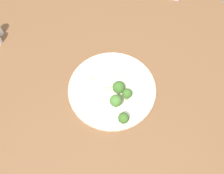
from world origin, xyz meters
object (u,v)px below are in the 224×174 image
object	(u,v)px
seared_scallop_front_small	(114,71)
broccoli_floret_near_rim	(116,101)
seared_scallop_on_noodles	(95,71)
broccoli_floret_small_sprig	(124,118)
dinner_plate	(112,89)
seared_scallop_large_seared	(96,79)
seared_scallop_right_edge	(106,78)
seared_scallop_half_hidden	(108,86)
broccoli_floret_split_head	(118,87)
broccoli_floret_front_edge	(127,94)

from	to	relation	value
seared_scallop_front_small	broccoli_floret_near_rim	distance (m)	0.13
seared_scallop_on_noodles	seared_scallop_front_small	bearing A→B (deg)	82.91
broccoli_floret_near_rim	broccoli_floret_small_sprig	bearing A→B (deg)	18.48
seared_scallop_on_noodles	broccoli_floret_near_rim	size ratio (longest dim) A/B	0.37
dinner_plate	seared_scallop_front_small	bearing A→B (deg)	165.02
seared_scallop_large_seared	broccoli_floret_near_rim	bearing A→B (deg)	27.49
seared_scallop_large_seared	broccoli_floret_near_rim	xyz separation A→B (m)	(0.10, 0.05, 0.03)
seared_scallop_large_seared	broccoli_floret_near_rim	distance (m)	0.12
seared_scallop_large_seared	seared_scallop_right_edge	xyz separation A→B (m)	(0.00, 0.03, -0.00)
seared_scallop_front_small	seared_scallop_half_hidden	bearing A→B (deg)	-27.61
seared_scallop_front_small	broccoli_floret_split_head	distance (m)	0.08
broccoli_floret_small_sprig	broccoli_floret_near_rim	size ratio (longest dim) A/B	0.79
seared_scallop_right_edge	broccoli_floret_front_edge	bearing A→B (deg)	37.78
seared_scallop_right_edge	dinner_plate	bearing A→B (deg)	24.97
seared_scallop_right_edge	broccoli_floret_small_sprig	world-z (taller)	broccoli_floret_small_sprig
seared_scallop_on_noodles	seared_scallop_front_small	world-z (taller)	same
broccoli_floret_small_sprig	broccoli_floret_split_head	size ratio (longest dim) A/B	0.83
seared_scallop_half_hidden	seared_scallop_on_noodles	bearing A→B (deg)	-151.24
broccoli_floret_small_sprig	seared_scallop_half_hidden	bearing A→B (deg)	-164.40
dinner_plate	broccoli_floret_front_edge	size ratio (longest dim) A/B	6.13
dinner_plate	seared_scallop_right_edge	xyz separation A→B (m)	(-0.03, -0.02, 0.01)
seared_scallop_large_seared	seared_scallop_half_hidden	bearing A→B (deg)	48.22
seared_scallop_on_noodles	broccoli_floret_front_edge	xyz separation A→B (m)	(0.11, 0.09, 0.02)
broccoli_floret_front_edge	broccoli_floret_split_head	distance (m)	0.03
seared_scallop_large_seared	broccoli_floret_split_head	distance (m)	0.09
dinner_plate	broccoli_floret_small_sprig	world-z (taller)	broccoli_floret_small_sprig
seared_scallop_large_seared	seared_scallop_front_small	bearing A→B (deg)	109.18
seared_scallop_half_hidden	broccoli_floret_front_edge	bearing A→B (deg)	51.20
broccoli_floret_small_sprig	broccoli_floret_split_head	distance (m)	0.10
broccoli_floret_split_head	broccoli_floret_near_rim	bearing A→B (deg)	-17.19
seared_scallop_right_edge	seared_scallop_large_seared	bearing A→B (deg)	-93.71
seared_scallop_on_noodles	broccoli_floret_near_rim	distance (m)	0.15
broccoli_floret_small_sprig	seared_scallop_front_small	bearing A→B (deg)	-178.33
seared_scallop_front_small	seared_scallop_large_seared	bearing A→B (deg)	-70.82
dinner_plate	broccoli_floret_front_edge	xyz separation A→B (m)	(0.04, 0.04, 0.03)
seared_scallop_half_hidden	broccoli_floret_front_edge	world-z (taller)	broccoli_floret_front_edge
seared_scallop_front_small	broccoli_floret_small_sprig	distance (m)	0.18
dinner_plate	broccoli_floret_small_sprig	size ratio (longest dim) A/B	6.13
seared_scallop_half_hidden	broccoli_floret_small_sprig	xyz separation A→B (m)	(0.12, 0.03, 0.02)
seared_scallop_on_noodles	broccoli_floret_small_sprig	world-z (taller)	broccoli_floret_small_sprig
dinner_plate	broccoli_floret_split_head	size ratio (longest dim) A/B	5.09
broccoli_floret_small_sprig	seared_scallop_on_noodles	bearing A→B (deg)	-159.63
dinner_plate	seared_scallop_front_small	xyz separation A→B (m)	(-0.06, 0.02, 0.01)
seared_scallop_half_hidden	broccoli_floret_small_sprig	world-z (taller)	broccoli_floret_small_sprig
seared_scallop_right_edge	broccoli_floret_near_rim	world-z (taller)	broccoli_floret_near_rim
seared_scallop_on_noodles	seared_scallop_right_edge	world-z (taller)	seared_scallop_on_noodles
seared_scallop_half_hidden	broccoli_floret_near_rim	xyz separation A→B (m)	(0.07, 0.02, 0.03)
dinner_plate	seared_scallop_large_seared	world-z (taller)	seared_scallop_large_seared
seared_scallop_front_small	broccoli_floret_front_edge	size ratio (longest dim) A/B	0.64
seared_scallop_right_edge	broccoli_floret_small_sprig	distance (m)	0.16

